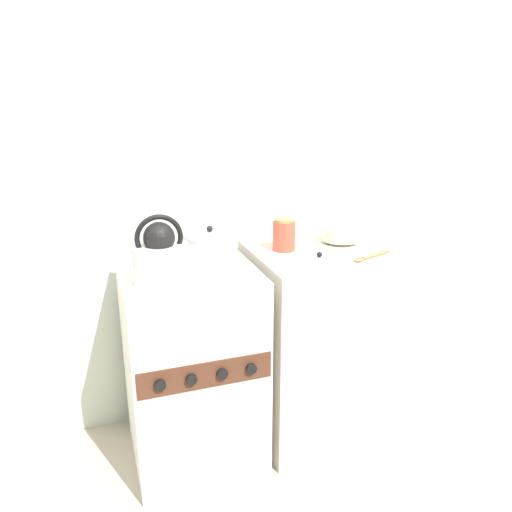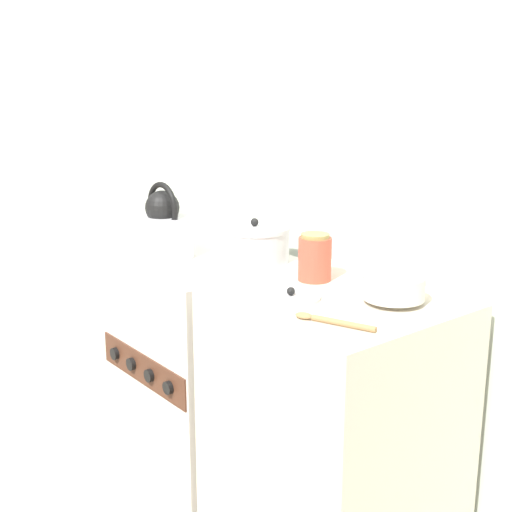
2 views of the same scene
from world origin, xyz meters
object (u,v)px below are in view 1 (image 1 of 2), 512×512
enamel_bowl (341,234)px  storage_jar (284,235)px  stove (193,366)px  cooking_pot (210,245)px  kettle (161,257)px  loose_pot_lid (319,258)px

enamel_bowl → storage_jar: size_ratio=1.17×
stove → enamel_bowl: enamel_bowl is taller
cooking_pot → storage_jar: (0.34, -0.03, 0.03)m
kettle → enamel_bowl: 0.91m
kettle → cooking_pot: (0.25, 0.21, -0.04)m
stove → kettle: size_ratio=3.35×
enamel_bowl → loose_pot_lid: size_ratio=1.01×
cooking_pot → loose_pot_lid: bearing=-26.2°
kettle → cooking_pot: bearing=40.9°
kettle → storage_jar: (0.58, 0.18, -0.01)m
kettle → enamel_bowl: bearing=12.7°
kettle → storage_jar: bearing=17.2°
enamel_bowl → loose_pot_lid: (-0.21, -0.20, -0.04)m
kettle → loose_pot_lid: 0.68m
kettle → storage_jar: size_ratio=1.84×
storage_jar → stove: bearing=-169.5°
stove → loose_pot_lid: size_ratio=5.32×
loose_pot_lid → storage_jar: bearing=117.6°
kettle → cooking_pot: size_ratio=1.09×
kettle → enamel_bowl: size_ratio=1.57×
stove → storage_jar: bearing=10.5°
cooking_pot → kettle: bearing=-139.1°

